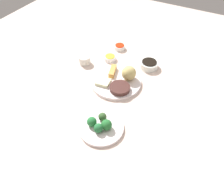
{
  "coord_description": "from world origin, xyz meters",
  "views": [
    {
      "loc": [
        0.42,
        -0.82,
        0.85
      ],
      "look_at": [
        0.02,
        -0.08,
        0.06
      ],
      "focal_mm": 37.86,
      "sensor_mm": 36.0,
      "label": 1
    }
  ],
  "objects_px": {
    "soy_sauce_bowl": "(149,65)",
    "sauce_ramekin_sweet_and_sour": "(120,47)",
    "broccoli_plate": "(101,128)",
    "sauce_ramekin_hot_mustard": "(110,58)",
    "main_plate": "(116,82)",
    "teacup": "(85,60)"
  },
  "relations": [
    {
      "from": "sauce_ramekin_sweet_and_sour",
      "to": "teacup",
      "type": "bearing_deg",
      "value": -116.05
    },
    {
      "from": "teacup",
      "to": "sauce_ramekin_hot_mustard",
      "type": "bearing_deg",
      "value": 40.68
    },
    {
      "from": "sauce_ramekin_sweet_and_sour",
      "to": "soy_sauce_bowl",
      "type": "bearing_deg",
      "value": -20.95
    },
    {
      "from": "main_plate",
      "to": "teacup",
      "type": "distance_m",
      "value": 0.25
    },
    {
      "from": "soy_sauce_bowl",
      "to": "teacup",
      "type": "height_order",
      "value": "teacup"
    },
    {
      "from": "main_plate",
      "to": "soy_sauce_bowl",
      "type": "bearing_deg",
      "value": 64.28
    },
    {
      "from": "main_plate",
      "to": "soy_sauce_bowl",
      "type": "distance_m",
      "value": 0.23
    },
    {
      "from": "sauce_ramekin_hot_mustard",
      "to": "soy_sauce_bowl",
      "type": "bearing_deg",
      "value": 10.4
    },
    {
      "from": "main_plate",
      "to": "teacup",
      "type": "bearing_deg",
      "value": 164.02
    },
    {
      "from": "main_plate",
      "to": "sauce_ramekin_hot_mustard",
      "type": "height_order",
      "value": "sauce_ramekin_hot_mustard"
    },
    {
      "from": "sauce_ramekin_hot_mustard",
      "to": "teacup",
      "type": "bearing_deg",
      "value": -139.32
    },
    {
      "from": "sauce_ramekin_sweet_and_sour",
      "to": "teacup",
      "type": "relative_size",
      "value": 1.04
    },
    {
      "from": "teacup",
      "to": "soy_sauce_bowl",
      "type": "bearing_deg",
      "value": 22.22
    },
    {
      "from": "soy_sauce_bowl",
      "to": "teacup",
      "type": "bearing_deg",
      "value": -157.78
    },
    {
      "from": "main_plate",
      "to": "sauce_ramekin_hot_mustard",
      "type": "relative_size",
      "value": 3.92
    },
    {
      "from": "broccoli_plate",
      "to": "soy_sauce_bowl",
      "type": "relative_size",
      "value": 1.93
    },
    {
      "from": "broccoli_plate",
      "to": "teacup",
      "type": "distance_m",
      "value": 0.49
    },
    {
      "from": "broccoli_plate",
      "to": "soy_sauce_bowl",
      "type": "height_order",
      "value": "soy_sauce_bowl"
    },
    {
      "from": "sauce_ramekin_hot_mustard",
      "to": "main_plate",
      "type": "bearing_deg",
      "value": -52.6
    },
    {
      "from": "soy_sauce_bowl",
      "to": "sauce_ramekin_sweet_and_sour",
      "type": "distance_m",
      "value": 0.25
    },
    {
      "from": "main_plate",
      "to": "teacup",
      "type": "xyz_separation_m",
      "value": [
        -0.24,
        0.07,
        0.01
      ]
    },
    {
      "from": "broccoli_plate",
      "to": "sauce_ramekin_hot_mustard",
      "type": "relative_size",
      "value": 2.91
    }
  ]
}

